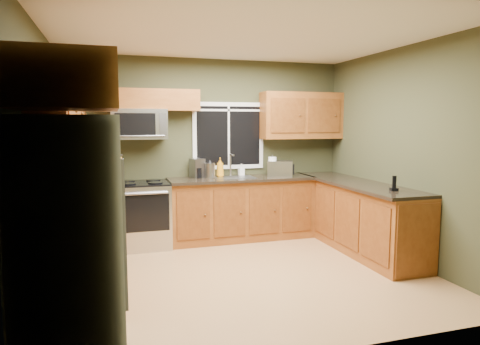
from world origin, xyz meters
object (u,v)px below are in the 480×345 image
microwave (139,124)px  soap_bottle_c (207,171)px  soap_bottle_a (220,167)px  range (142,214)px  soap_bottle_b (241,170)px  toaster_oven (280,168)px  kettle (210,170)px  paper_towel_roll (272,166)px  refrigerator (71,240)px  coffee_maker (197,169)px  cordless_phone (394,186)px

microwave → soap_bottle_c: (0.98, 0.07, -0.70)m
soap_bottle_a → range: bearing=-173.0°
soap_bottle_b → toaster_oven: bearing=-23.9°
microwave → kettle: size_ratio=2.83×
paper_towel_roll → soap_bottle_a: (-0.80, 0.10, 0.00)m
refrigerator → kettle: 3.32m
kettle → paper_towel_roll: size_ratio=0.84×
refrigerator → coffee_maker: bearing=62.7°
soap_bottle_c → cordless_phone: bearing=-46.4°
microwave → cordless_phone: size_ratio=4.19×
soap_bottle_a → cordless_phone: bearing=-48.5°
kettle → paper_towel_roll: 0.97m
soap_bottle_c → coffee_maker: bearing=-167.2°
coffee_maker → paper_towel_roll: (1.14, -0.12, 0.01)m
toaster_oven → paper_towel_roll: (-0.10, 0.06, 0.03)m
coffee_maker → kettle: (0.17, -0.09, -0.01)m
toaster_oven → paper_towel_roll: paper_towel_roll is taller
refrigerator → soap_bottle_c: (1.67, 2.97, 0.13)m
microwave → range: bearing=-90.0°
kettle → soap_bottle_a: 0.18m
kettle → soap_bottle_a: soap_bottle_a is taller
kettle → soap_bottle_b: bearing=15.8°
kettle → paper_towel_roll: (0.97, -0.04, 0.02)m
range → soap_bottle_c: (0.98, 0.20, 0.56)m
range → toaster_oven: 2.16m
refrigerator → range: bearing=76.0°
toaster_oven → coffee_maker: size_ratio=1.60×
refrigerator → toaster_oven: 3.91m
microwave → toaster_oven: (2.07, -0.15, -0.67)m
paper_towel_roll → soap_bottle_c: (-0.99, 0.16, -0.06)m
soap_bottle_a → soap_bottle_b: bearing=13.7°
soap_bottle_c → kettle: bearing=-82.3°
soap_bottle_a → soap_bottle_c: 0.20m
soap_bottle_c → toaster_oven: bearing=-11.2°
refrigerator → soap_bottle_c: refrigerator is taller
paper_towel_roll → soap_bottle_b: 0.48m
kettle → soap_bottle_b: (0.53, 0.15, -0.03)m
microwave → cordless_phone: 3.48m
kettle → paper_towel_roll: bearing=-2.1°
soap_bottle_c → cordless_phone: 2.69m
refrigerator → coffee_maker: size_ratio=6.36×
paper_towel_roll → cordless_phone: paper_towel_roll is taller
toaster_oven → paper_towel_roll: 0.12m
microwave → soap_bottle_b: 1.69m
refrigerator → paper_towel_roll: (2.66, 2.82, 0.19)m
coffee_maker → soap_bottle_c: bearing=12.8°
soap_bottle_c → refrigerator: bearing=-119.3°
coffee_maker → kettle: bearing=-27.4°
soap_bottle_a → coffee_maker: bearing=175.5°
microwave → toaster_oven: bearing=-4.1°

